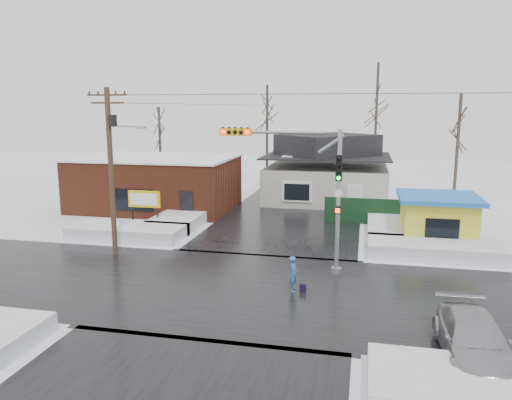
% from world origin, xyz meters
% --- Properties ---
extents(ground, '(120.00, 120.00, 0.00)m').
position_xyz_m(ground, '(0.00, 0.00, 0.00)').
color(ground, white).
rests_on(ground, ground).
extents(road_ns, '(10.00, 120.00, 0.02)m').
position_xyz_m(road_ns, '(0.00, 0.00, 0.01)').
color(road_ns, black).
rests_on(road_ns, ground).
extents(road_ew, '(120.00, 10.00, 0.02)m').
position_xyz_m(road_ew, '(0.00, 0.00, 0.01)').
color(road_ew, black).
rests_on(road_ew, ground).
extents(snowbank_nw, '(7.00, 3.00, 0.80)m').
position_xyz_m(snowbank_nw, '(-9.00, 7.00, 0.40)').
color(snowbank_nw, white).
rests_on(snowbank_nw, ground).
extents(snowbank_ne, '(7.00, 3.00, 0.80)m').
position_xyz_m(snowbank_ne, '(9.00, 7.00, 0.40)').
color(snowbank_ne, white).
rests_on(snowbank_ne, ground).
extents(snowbank_se, '(7.00, 3.00, 0.70)m').
position_xyz_m(snowbank_se, '(9.00, -7.00, 0.35)').
color(snowbank_se, white).
rests_on(snowbank_se, ground).
extents(snowbank_nside_w, '(3.00, 8.00, 0.80)m').
position_xyz_m(snowbank_nside_w, '(-7.00, 12.00, 0.40)').
color(snowbank_nside_w, white).
rests_on(snowbank_nside_w, ground).
extents(snowbank_nside_e, '(3.00, 8.00, 0.80)m').
position_xyz_m(snowbank_nside_e, '(7.00, 12.00, 0.40)').
color(snowbank_nside_e, white).
rests_on(snowbank_nside_e, ground).
extents(traffic_signal, '(6.05, 0.68, 7.00)m').
position_xyz_m(traffic_signal, '(2.43, 2.97, 4.54)').
color(traffic_signal, gray).
rests_on(traffic_signal, ground).
extents(utility_pole, '(3.15, 0.44, 9.00)m').
position_xyz_m(utility_pole, '(-7.93, 3.50, 5.11)').
color(utility_pole, '#382619').
rests_on(utility_pole, ground).
extents(brick_building, '(12.20, 8.20, 4.12)m').
position_xyz_m(brick_building, '(-11.00, 15.99, 2.08)').
color(brick_building, maroon).
rests_on(brick_building, ground).
extents(marquee_sign, '(2.20, 0.21, 2.55)m').
position_xyz_m(marquee_sign, '(-9.00, 9.49, 1.92)').
color(marquee_sign, black).
rests_on(marquee_sign, ground).
extents(house, '(10.40, 8.40, 5.76)m').
position_xyz_m(house, '(2.00, 22.00, 2.62)').
color(house, beige).
rests_on(house, ground).
extents(kiosk, '(4.60, 4.60, 2.88)m').
position_xyz_m(kiosk, '(9.50, 9.99, 1.46)').
color(kiosk, gold).
rests_on(kiosk, ground).
extents(fence, '(8.00, 0.12, 1.80)m').
position_xyz_m(fence, '(6.50, 14.00, 0.90)').
color(fence, black).
rests_on(fence, ground).
extents(tree_far_left, '(3.00, 3.00, 10.00)m').
position_xyz_m(tree_far_left, '(-4.00, 26.00, 7.95)').
color(tree_far_left, '#332821').
rests_on(tree_far_left, ground).
extents(tree_far_mid, '(3.00, 3.00, 12.00)m').
position_xyz_m(tree_far_mid, '(6.00, 28.00, 9.54)').
color(tree_far_mid, '#332821').
rests_on(tree_far_mid, ground).
extents(tree_far_right, '(3.00, 3.00, 9.00)m').
position_xyz_m(tree_far_right, '(12.00, 20.00, 7.16)').
color(tree_far_right, '#332821').
rests_on(tree_far_right, ground).
extents(tree_far_west, '(3.00, 3.00, 8.00)m').
position_xyz_m(tree_far_west, '(-14.00, 24.00, 6.36)').
color(tree_far_west, '#332821').
rests_on(tree_far_west, ground).
extents(pedestrian, '(0.42, 0.60, 1.58)m').
position_xyz_m(pedestrian, '(2.30, 0.19, 0.79)').
color(pedestrian, '#38619D').
rests_on(pedestrian, ground).
extents(car, '(2.15, 4.98, 1.43)m').
position_xyz_m(car, '(8.78, -4.66, 0.71)').
color(car, '#A5A6AC').
rests_on(car, ground).
extents(shopping_bag, '(0.29, 0.16, 0.35)m').
position_xyz_m(shopping_bag, '(2.73, 0.16, 0.17)').
color(shopping_bag, black).
rests_on(shopping_bag, ground).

